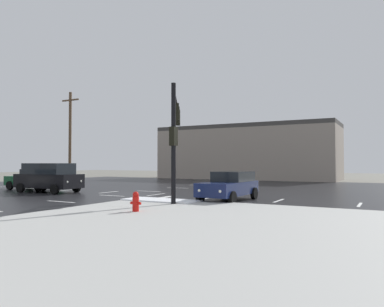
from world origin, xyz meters
The scene contains 12 objects.
ground_plane centered at (0.00, 0.00, 0.00)m, with size 120.00×120.00×0.00m, color slate.
road_asphalt centered at (0.00, 0.00, 0.01)m, with size 44.00×44.00×0.02m, color black.
sidewalk_corner centered at (12.00, -12.00, 0.07)m, with size 18.00×18.00×0.14m, color #B2B2AD.
snow_strip_curbside centered at (5.00, -4.00, 0.17)m, with size 4.00×1.60×0.06m, color white.
lane_markings centered at (1.20, -1.38, 0.02)m, with size 36.15×36.15×0.01m.
traffic_signal_mast centered at (5.38, -3.23, 4.13)m, with size 2.96×5.20×5.74m.
fire_hydrant centered at (6.40, -7.93, 0.54)m, with size 0.48×0.26×0.79m.
strip_building_background centered at (-0.88, 24.99, 3.42)m, with size 22.43×8.00×6.83m.
sedan_green centered at (-8.61, -0.85, 0.85)m, with size 4.60×2.18×1.58m.
suv_black centered at (-5.61, -2.11, 1.09)m, with size 4.90×2.32×2.03m.
sedan_navy centered at (7.61, -1.14, 0.85)m, with size 2.12×4.58×1.58m.
utility_pole_far centered at (-12.89, 6.52, 4.82)m, with size 2.20×0.28×9.20m.
Camera 1 is at (15.32, -19.61, 2.08)m, focal length 34.01 mm.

